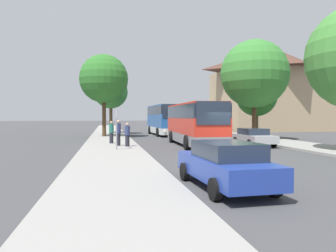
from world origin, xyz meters
TOP-DOWN VIEW (x-y plane):
  - ground_plane at (0.00, 0.00)m, footprint 300.00×300.00m
  - sidewalk_left at (-7.00, 0.00)m, footprint 4.00×120.00m
  - sidewalk_right at (7.00, 0.00)m, footprint 4.00×120.00m
  - building_right_background at (18.82, 30.41)m, footprint 16.55×12.82m
  - bus_front at (-0.73, 5.78)m, footprint 2.93×10.60m
  - bus_middle at (-0.54, 20.12)m, footprint 2.96×10.23m
  - parked_car_left_curb at (-3.67, -8.81)m, footprint 2.14×4.70m
  - parked_car_right_near at (3.64, 4.60)m, footprint 2.13×4.46m
  - bus_stop_sign at (-6.69, 2.37)m, footprint 0.08×0.45m
  - pedestrian_waiting_near at (-6.94, 7.31)m, footprint 0.36×0.36m
  - pedestrian_waiting_far at (-6.48, 5.14)m, footprint 0.36×0.36m
  - pedestrian_walking_back at (-5.88, 4.42)m, footprint 0.36×0.36m
  - tree_left_near at (-7.55, 16.57)m, footprint 5.08×5.08m
  - tree_left_far at (-6.76, 23.30)m, footprint 4.26×4.26m
  - tree_right_near at (6.28, 10.07)m, footprint 6.31×6.31m
  - tree_right_mid at (7.81, 12.78)m, footprint 4.15×4.15m

SIDE VIEW (x-z plane):
  - ground_plane at x=0.00m, z-range 0.00..0.00m
  - sidewalk_left at x=-7.00m, z-range 0.00..0.15m
  - sidewalk_right at x=7.00m, z-range 0.00..0.15m
  - parked_car_right_near at x=3.64m, z-range 0.04..1.38m
  - parked_car_left_curb at x=-3.67m, z-range 0.03..1.50m
  - pedestrian_walking_back at x=-5.88m, z-range 0.15..1.80m
  - pedestrian_waiting_near at x=-6.94m, z-range 0.16..1.88m
  - pedestrian_waiting_far at x=-6.48m, z-range 0.16..2.00m
  - bus_front at x=-0.73m, z-range 0.11..3.31m
  - bus_stop_sign at x=-6.69m, z-range 0.47..3.14m
  - bus_middle at x=-0.54m, z-range 0.11..3.67m
  - tree_right_mid at x=7.81m, z-range 1.19..7.44m
  - tree_left_far at x=-6.76m, z-range 1.66..9.00m
  - tree_left_near at x=-7.55m, z-range 1.88..10.47m
  - tree_right_near at x=6.28m, z-range 1.59..10.81m
  - building_right_background at x=18.82m, z-range 0.00..13.31m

